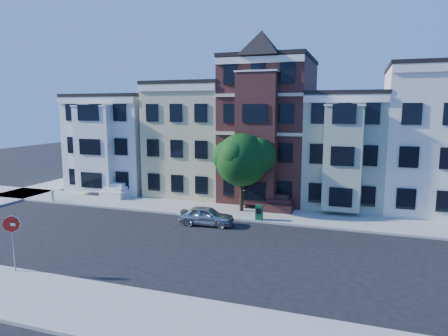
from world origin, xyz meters
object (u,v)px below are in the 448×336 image
at_px(stop_sign, 13,240).
at_px(newspaper_box, 259,212).
at_px(parked_car, 206,216).
at_px(street_tree, 242,163).
at_px(fire_hydrant, 53,196).

bearing_deg(stop_sign, newspaper_box, 48.94).
xyz_separation_m(parked_car, newspaper_box, (3.26, 1.92, 0.04)).
xyz_separation_m(street_tree, stop_sign, (-7.19, -14.59, -2.13)).
xyz_separation_m(street_tree, fire_hydrant, (-16.23, -1.99, -3.32)).
bearing_deg(newspaper_box, fire_hydrant, -178.67).
distance_m(newspaper_box, stop_sign, 15.56).
bearing_deg(fire_hydrant, stop_sign, -54.32).
bearing_deg(fire_hydrant, parked_car, -7.38).
height_order(newspaper_box, stop_sign, stop_sign).
bearing_deg(parked_car, stop_sign, 146.92).
height_order(street_tree, fire_hydrant, street_tree).
bearing_deg(street_tree, fire_hydrant, -173.02).
xyz_separation_m(parked_car, fire_hydrant, (-14.86, 1.92, -0.12)).
bearing_deg(street_tree, stop_sign, -116.23).
height_order(parked_car, newspaper_box, parked_car).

